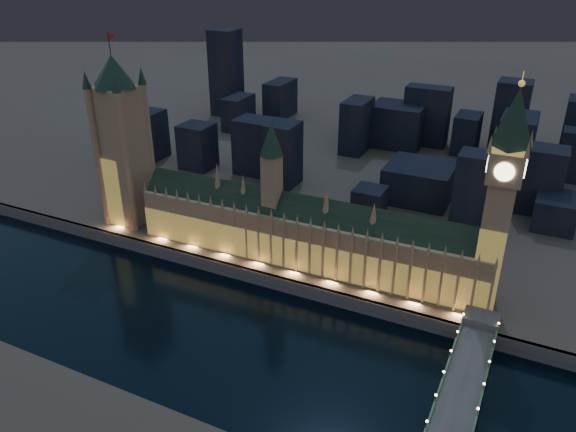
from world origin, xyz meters
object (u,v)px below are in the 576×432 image
at_px(victoria_tower, 121,134).
at_px(westminster_bridge, 460,396).
at_px(palace_of_westminster, 303,232).
at_px(elizabeth_tower, 503,186).

relative_size(victoria_tower, westminster_bridge, 1.03).
distance_m(palace_of_westminster, elizabeth_tower, 107.20).
distance_m(victoria_tower, westminster_bridge, 237.35).
height_order(palace_of_westminster, elizabeth_tower, elizabeth_tower).
bearing_deg(victoria_tower, elizabeth_tower, 0.00).
relative_size(palace_of_westminster, elizabeth_tower, 1.76).
bearing_deg(palace_of_westminster, victoria_tower, 179.92).
bearing_deg(victoria_tower, palace_of_westminster, -0.08).
bearing_deg(westminster_bridge, palace_of_westminster, 146.71).
xyz_separation_m(palace_of_westminster, westminster_bridge, (99.31, -65.21, -20.37)).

